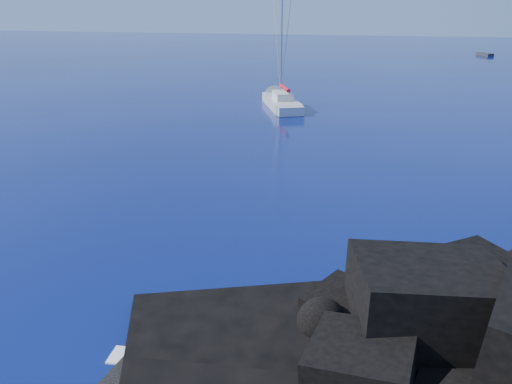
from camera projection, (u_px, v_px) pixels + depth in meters
surf_foam at (277, 337)px, 17.71m from camera, size 10.00×8.00×0.06m
sailboat at (281, 107)px, 57.85m from camera, size 8.23×14.21×14.85m
distant_boat_a at (485, 56)px, 117.07m from camera, size 3.32×5.17×0.66m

